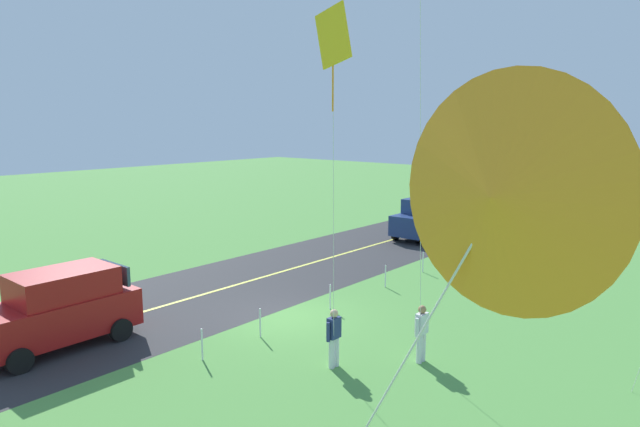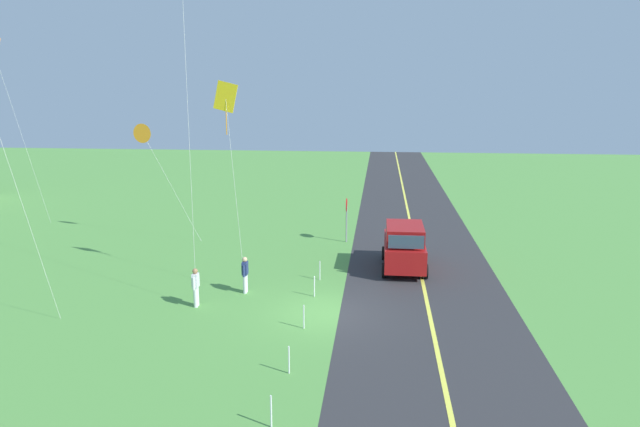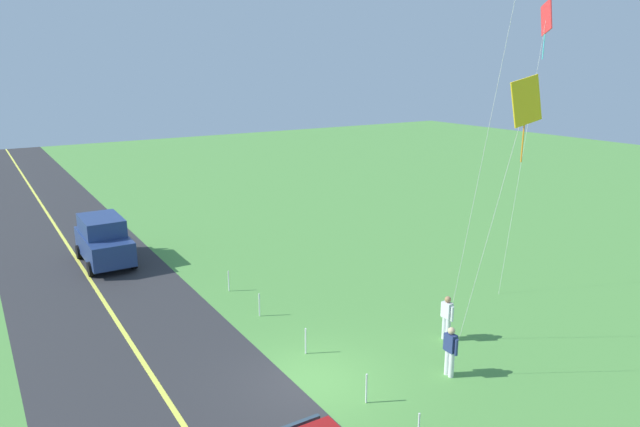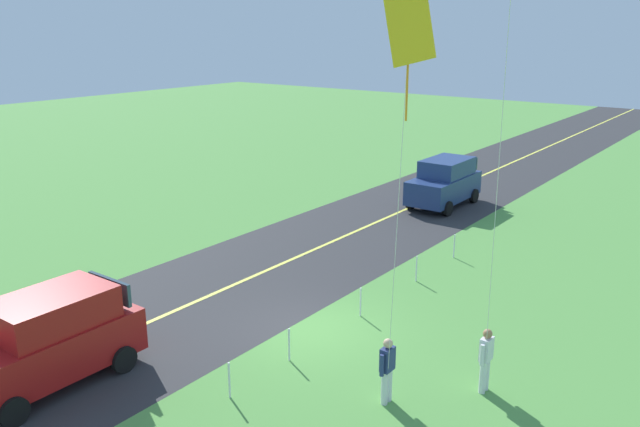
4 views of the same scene
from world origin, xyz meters
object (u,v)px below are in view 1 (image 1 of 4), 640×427
object	(u,v)px
car_suv_foreground	(59,308)
person_adult_near	(422,332)
car_parked_west_far	(425,218)
kite_blue_mid	(333,43)
person_adult_companion	(334,336)
kite_yellow_high	(498,200)

from	to	relation	value
car_suv_foreground	person_adult_near	size ratio (longest dim) A/B	2.75
car_parked_west_far	kite_blue_mid	size ratio (longest dim) A/B	0.49
person_adult_companion	person_adult_near	bearing A→B (deg)	165.63
person_adult_near	person_adult_companion	size ratio (longest dim) A/B	1.00
car_parked_west_far	kite_blue_mid	bearing A→B (deg)	23.38
car_parked_west_far	kite_blue_mid	xyz separation A→B (m)	(17.44, 7.54, 6.98)
car_parked_west_far	kite_yellow_high	distance (m)	29.10
car_suv_foreground	person_adult_companion	world-z (taller)	car_suv_foreground
car_parked_west_far	person_adult_near	world-z (taller)	car_parked_west_far
car_parked_west_far	kite_yellow_high	size ratio (longest dim) A/B	0.66
car_parked_west_far	kite_blue_mid	world-z (taller)	kite_blue_mid
person_adult_near	kite_blue_mid	size ratio (longest dim) A/B	0.18
car_parked_west_far	person_adult_companion	distance (m)	17.54
car_suv_foreground	kite_blue_mid	xyz separation A→B (m)	(-2.88, 7.83, 6.98)
kite_blue_mid	person_adult_near	bearing A→B (deg)	167.20
kite_yellow_high	kite_blue_mid	bearing A→B (deg)	-136.68
kite_yellow_high	person_adult_near	bearing A→B (deg)	-148.89
car_suv_foreground	kite_blue_mid	size ratio (longest dim) A/B	0.49
car_suv_foreground	kite_yellow_high	world-z (taller)	kite_yellow_high
person_adult_near	kite_blue_mid	distance (m)	7.89
car_suv_foreground	kite_blue_mid	distance (m)	10.88
car_parked_west_far	person_adult_near	size ratio (longest dim) A/B	2.75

